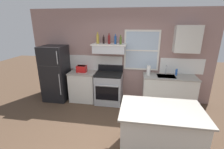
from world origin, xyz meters
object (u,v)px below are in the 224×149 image
object	(u,v)px
refrigerator	(56,73)
bottle_blue_liqueur	(115,40)
kitchen_island	(159,132)
toaster	(82,69)
bottle_balsamic_dark	(104,40)
dish_soap_bottle	(176,72)
paper_towel_roll	(148,70)
stove_range	(109,88)
bottle_red_label_wine	(109,39)
bottle_olive_oil_square	(121,40)
bottle_champagne_gold_foil	(98,39)

from	to	relation	value
refrigerator	bottle_blue_liqueur	distance (m)	2.09
kitchen_island	toaster	bearing A→B (deg)	138.35
bottle_balsamic_dark	dish_soap_bottle	distance (m)	2.22
refrigerator	paper_towel_roll	xyz separation A→B (m)	(2.76, 0.06, 0.21)
stove_range	dish_soap_bottle	size ratio (longest dim) A/B	6.06
toaster	stove_range	world-z (taller)	toaster
bottle_red_label_wine	kitchen_island	bearing A→B (deg)	-56.84
refrigerator	bottle_olive_oil_square	distance (m)	2.22
toaster	bottle_olive_oil_square	distance (m)	1.42
bottle_balsamic_dark	kitchen_island	xyz separation A→B (m)	(1.42, -1.95, -1.39)
bottle_champagne_gold_foil	bottle_balsamic_dark	xyz separation A→B (m)	(0.16, 0.01, -0.03)
bottle_balsamic_dark	bottle_olive_oil_square	size ratio (longest dim) A/B	0.95
toaster	dish_soap_bottle	size ratio (longest dim) A/B	1.65
refrigerator	bottle_red_label_wine	xyz separation A→B (m)	(1.64, 0.12, 1.03)
paper_towel_roll	bottle_champagne_gold_foil	bearing A→B (deg)	176.90
bottle_olive_oil_square	refrigerator	bearing A→B (deg)	-178.20
refrigerator	stove_range	xyz separation A→B (m)	(1.65, 0.02, -0.37)
bottle_olive_oil_square	paper_towel_roll	size ratio (longest dim) A/B	0.92
bottle_olive_oil_square	kitchen_island	size ratio (longest dim) A/B	0.18
toaster	bottle_champagne_gold_foil	world-z (taller)	bottle_champagne_gold_foil
bottle_champagne_gold_foil	dish_soap_bottle	size ratio (longest dim) A/B	1.77
toaster	bottle_champagne_gold_foil	bearing A→B (deg)	10.94
stove_range	bottle_champagne_gold_foil	distance (m)	1.46
bottle_balsamic_dark	bottle_olive_oil_square	world-z (taller)	bottle_olive_oil_square
bottle_blue_liqueur	paper_towel_roll	xyz separation A→B (m)	(0.94, -0.05, -0.81)
paper_towel_roll	bottle_balsamic_dark	bearing A→B (deg)	175.88
bottle_balsamic_dark	bottle_olive_oil_square	xyz separation A→B (m)	(0.49, -0.09, 0.01)
bottle_balsamic_dark	refrigerator	bearing A→B (deg)	-174.11
kitchen_island	stove_range	bearing A→B (deg)	124.38
stove_range	dish_soap_bottle	xyz separation A→B (m)	(1.88, 0.14, 0.54)
bottle_olive_oil_square	toaster	bearing A→B (deg)	-179.08
toaster	bottle_balsamic_dark	size ratio (longest dim) A/B	1.26
bottle_red_label_wine	paper_towel_roll	distance (m)	1.39
toaster	bottle_blue_liqueur	size ratio (longest dim) A/B	1.12
bottle_champagne_gold_foil	kitchen_island	world-z (taller)	bottle_champagne_gold_foil
refrigerator	bottle_red_label_wine	bearing A→B (deg)	4.16
bottle_olive_oil_square	kitchen_island	distance (m)	2.50
dish_soap_bottle	kitchen_island	distance (m)	2.13
dish_soap_bottle	kitchen_island	xyz separation A→B (m)	(-0.63, -1.96, -0.54)
refrigerator	bottle_blue_liqueur	xyz separation A→B (m)	(1.82, 0.12, 1.02)
dish_soap_bottle	toaster	bearing A→B (deg)	-177.53
stove_range	bottle_champagne_gold_foil	bearing A→B (deg)	160.87
bottle_champagne_gold_foil	bottle_olive_oil_square	xyz separation A→B (m)	(0.66, -0.08, -0.03)
bottle_red_label_wine	bottle_olive_oil_square	size ratio (longest dim) A/B	1.16
refrigerator	bottle_olive_oil_square	world-z (taller)	bottle_olive_oil_square
bottle_balsamic_dark	bottle_red_label_wine	distance (m)	0.17
dish_soap_bottle	stove_range	bearing A→B (deg)	-175.82
toaster	kitchen_island	xyz separation A→B (m)	(2.07, -1.84, -0.55)
bottle_blue_liqueur	dish_soap_bottle	size ratio (longest dim) A/B	1.48
toaster	kitchen_island	distance (m)	2.83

